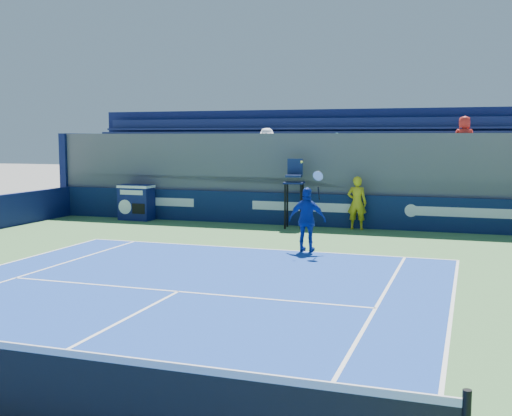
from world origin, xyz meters
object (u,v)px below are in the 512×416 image
(umpire_chair, at_px, (294,186))
(tennis_player, at_px, (307,220))
(ball_person, at_px, (357,203))
(match_clock, at_px, (136,201))

(umpire_chair, distance_m, tennis_player, 4.85)
(ball_person, xyz_separation_m, tennis_player, (-0.56, -4.86, -0.02))
(tennis_player, bearing_deg, match_clock, 149.70)
(ball_person, relative_size, tennis_player, 0.73)
(umpire_chair, xyz_separation_m, tennis_player, (1.63, -4.53, -0.60))
(match_clock, bearing_deg, ball_person, 0.96)
(match_clock, bearing_deg, tennis_player, -30.30)
(ball_person, bearing_deg, tennis_player, 83.85)
(ball_person, height_order, tennis_player, tennis_player)
(umpire_chair, bearing_deg, ball_person, 8.63)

